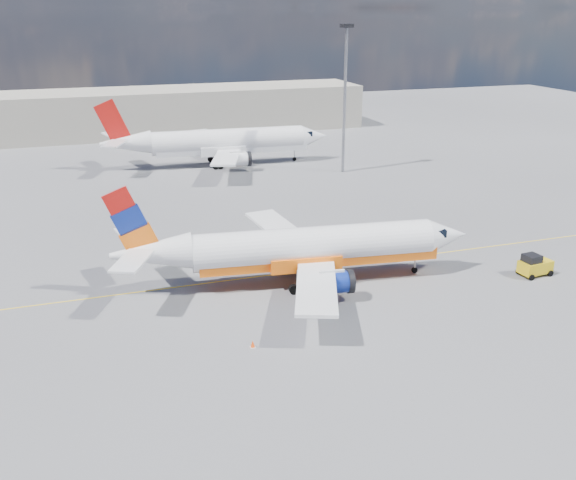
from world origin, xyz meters
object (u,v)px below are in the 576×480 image
object	(u,v)px
main_jet	(302,248)
traffic_cone	(253,344)
gse_tug	(535,265)
second_jet	(221,142)

from	to	relation	value
main_jet	traffic_cone	size ratio (longest dim) A/B	58.55
main_jet	traffic_cone	world-z (taller)	main_jet
main_jet	gse_tug	size ratio (longest dim) A/B	10.39
second_jet	gse_tug	world-z (taller)	second_jet
second_jet	traffic_cone	distance (m)	55.20
second_jet	gse_tug	xyz separation A→B (m)	(16.60, -49.68, -2.48)
second_jet	gse_tug	bearing A→B (deg)	-67.97
main_jet	gse_tug	bearing A→B (deg)	-7.55
gse_tug	traffic_cone	world-z (taller)	gse_tug
second_jet	traffic_cone	bearing A→B (deg)	-97.09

